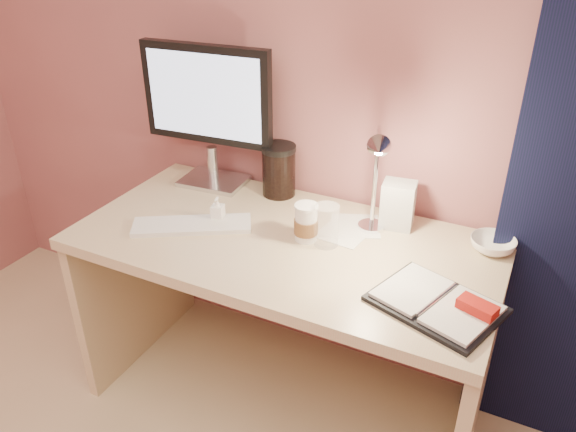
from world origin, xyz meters
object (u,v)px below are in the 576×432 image
at_px(desk, 294,282).
at_px(keyboard, 192,225).
at_px(planner, 439,303).
at_px(product_box, 398,205).
at_px(bowl, 493,245).
at_px(lotion_bottle, 218,210).
at_px(coffee_cup, 306,223).
at_px(monitor, 208,104).
at_px(clear_cup, 326,225).
at_px(desk_lamp, 357,172).
at_px(dark_jar, 279,173).

bearing_deg(desk, keyboard, -155.17).
xyz_separation_m(planner, product_box, (-0.24, 0.38, 0.07)).
distance_m(desk, bowl, 0.69).
relative_size(keyboard, product_box, 2.46).
bearing_deg(lotion_bottle, planner, -9.73).
height_order(desk, coffee_cup, coffee_cup).
xyz_separation_m(monitor, lotion_bottle, (0.18, -0.25, -0.28)).
relative_size(planner, coffee_cup, 3.04).
distance_m(lotion_bottle, product_box, 0.62).
bearing_deg(clear_cup, bowl, 21.98).
xyz_separation_m(lotion_bottle, desk_lamp, (0.47, 0.10, 0.20)).
distance_m(desk, keyboard, 0.42).
bearing_deg(desk, clear_cup, -17.86).
bearing_deg(monitor, coffee_cup, -28.45).
height_order(clear_cup, lotion_bottle, clear_cup).
relative_size(desk, lotion_bottle, 15.25).
distance_m(desk, product_box, 0.47).
bearing_deg(planner, dark_jar, 168.07).
xyz_separation_m(coffee_cup, desk_lamp, (0.14, 0.07, 0.18)).
bearing_deg(bowl, lotion_bottle, -165.72).
xyz_separation_m(coffee_cup, dark_jar, (-0.23, 0.26, 0.03)).
bearing_deg(bowl, desk, -166.16).
distance_m(clear_cup, desk_lamp, 0.20).
height_order(lotion_bottle, desk_lamp, desk_lamp).
distance_m(planner, dark_jar, 0.83).
relative_size(desk, coffee_cup, 10.91).
bearing_deg(desk_lamp, product_box, 37.82).
relative_size(coffee_cup, dark_jar, 0.73).
relative_size(desk, planner, 3.58).
height_order(desk, lotion_bottle, lotion_bottle).
bearing_deg(lotion_bottle, desk_lamp, 11.64).
height_order(desk, bowl, bowl).
distance_m(dark_jar, product_box, 0.48).
bearing_deg(planner, bowl, 95.82).
height_order(bowl, product_box, product_box).
bearing_deg(clear_cup, keyboard, -167.18).
xyz_separation_m(planner, lotion_bottle, (-0.81, 0.14, 0.03)).
relative_size(coffee_cup, product_box, 0.78).
height_order(monitor, planner, monitor).
height_order(clear_cup, dark_jar, dark_jar).
height_order(planner, clear_cup, clear_cup).
xyz_separation_m(desk, bowl, (0.63, 0.15, 0.25)).
bearing_deg(desk, monitor, 157.63).
xyz_separation_m(keyboard, clear_cup, (0.45, 0.10, 0.06)).
xyz_separation_m(planner, bowl, (0.08, 0.36, 0.01)).
xyz_separation_m(monitor, clear_cup, (0.58, -0.23, -0.26)).
height_order(keyboard, lotion_bottle, lotion_bottle).
xyz_separation_m(bowl, lotion_bottle, (-0.89, -0.23, 0.02)).
relative_size(desk, dark_jar, 7.91).
relative_size(keyboard, planner, 1.03).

